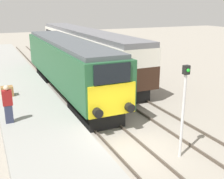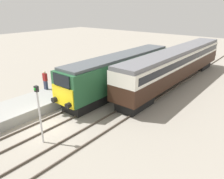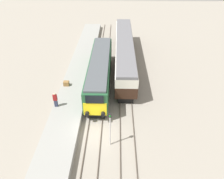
{
  "view_description": "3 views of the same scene",
  "coord_description": "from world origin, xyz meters",
  "px_view_note": "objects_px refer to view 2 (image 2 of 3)",
  "views": [
    {
      "loc": [
        -5.38,
        -9.85,
        6.19
      ],
      "look_at": [
        0.0,
        1.81,
        2.32
      ],
      "focal_mm": 45.0,
      "sensor_mm": 36.0,
      "label": 1
    },
    {
      "loc": [
        12.94,
        -8.03,
        8.4
      ],
      "look_at": [
        1.7,
        5.81,
        1.6
      ],
      "focal_mm": 35.0,
      "sensor_mm": 36.0,
      "label": 2
    },
    {
      "loc": [
        2.25,
        -16.01,
        16.67
      ],
      "look_at": [
        1.7,
        5.81,
        1.6
      ],
      "focal_mm": 35.0,
      "sensor_mm": 36.0,
      "label": 3
    }
  ],
  "objects_px": {
    "signal_post": "(39,110)",
    "locomotive": "(121,71)",
    "passenger_carriage": "(177,62)",
    "luggage_crate": "(81,76)",
    "person_on_platform": "(45,80)"
  },
  "relations": [
    {
      "from": "passenger_carriage",
      "to": "luggage_crate",
      "type": "relative_size",
      "value": 30.63
    },
    {
      "from": "signal_post",
      "to": "locomotive",
      "type": "bearing_deg",
      "value": 98.93
    },
    {
      "from": "locomotive",
      "to": "passenger_carriage",
      "type": "xyz_separation_m",
      "value": [
        3.4,
        6.06,
        0.25
      ]
    },
    {
      "from": "passenger_carriage",
      "to": "luggage_crate",
      "type": "height_order",
      "value": "passenger_carriage"
    },
    {
      "from": "luggage_crate",
      "to": "person_on_platform",
      "type": "bearing_deg",
      "value": -93.88
    },
    {
      "from": "locomotive",
      "to": "luggage_crate",
      "type": "relative_size",
      "value": 22.48
    },
    {
      "from": "locomotive",
      "to": "signal_post",
      "type": "height_order",
      "value": "signal_post"
    },
    {
      "from": "locomotive",
      "to": "signal_post",
      "type": "relative_size",
      "value": 3.97
    },
    {
      "from": "person_on_platform",
      "to": "luggage_crate",
      "type": "height_order",
      "value": "person_on_platform"
    },
    {
      "from": "locomotive",
      "to": "passenger_carriage",
      "type": "relative_size",
      "value": 0.73
    },
    {
      "from": "locomotive",
      "to": "signal_post",
      "type": "distance_m",
      "value": 10.95
    },
    {
      "from": "signal_post",
      "to": "luggage_crate",
      "type": "relative_size",
      "value": 5.66
    },
    {
      "from": "passenger_carriage",
      "to": "signal_post",
      "type": "xyz_separation_m",
      "value": [
        -1.7,
        -16.88,
        -0.09
      ]
    },
    {
      "from": "passenger_carriage",
      "to": "signal_post",
      "type": "distance_m",
      "value": 16.97
    },
    {
      "from": "passenger_carriage",
      "to": "person_on_platform",
      "type": "bearing_deg",
      "value": -123.61
    }
  ]
}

